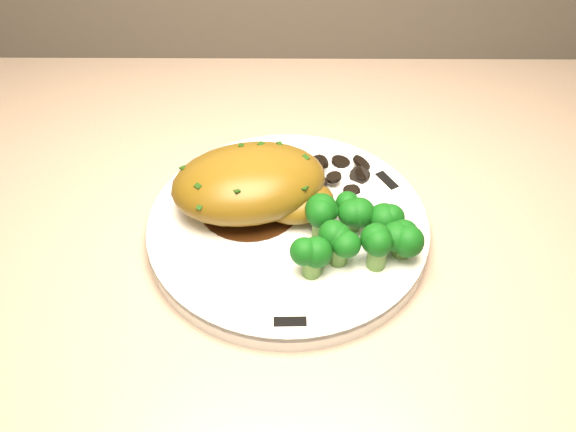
{
  "coord_description": "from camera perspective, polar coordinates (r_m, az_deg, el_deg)",
  "views": [
    {
      "loc": [
        0.38,
        1.18,
        1.46
      ],
      "look_at": [
        0.37,
        1.66,
        0.97
      ],
      "focal_mm": 45.0,
      "sensor_mm": 36.0,
      "label": 1
    }
  ],
  "objects": [
    {
      "name": "rim_accent_0",
      "position": [
        0.74,
        7.82,
        2.79
      ],
      "size": [
        0.02,
        0.03,
        0.0
      ],
      "primitive_type": "cube",
      "rotation": [
        0.0,
        0.0,
        2.12
      ],
      "color": "black",
      "rests_on": "plate"
    },
    {
      "name": "mushroom_pile",
      "position": [
        0.74,
        2.87,
        3.05
      ],
      "size": [
        0.08,
        0.06,
        0.02
      ],
      "color": "black",
      "rests_on": "plate"
    },
    {
      "name": "rim_accent_1",
      "position": [
        0.74,
        -7.98,
        2.63
      ],
      "size": [
        0.02,
        0.03,
        0.0
      ],
      "primitive_type": "cube",
      "rotation": [
        0.0,
        0.0,
        4.21
      ],
      "color": "black",
      "rests_on": "plate"
    },
    {
      "name": "broccoli_florets",
      "position": [
        0.66,
        5.39,
        -1.39
      ],
      "size": [
        0.11,
        0.08,
        0.04
      ],
      "rotation": [
        0.0,
        0.0,
        -0.28
      ],
      "color": "#5C8839",
      "rests_on": "plate"
    },
    {
      "name": "chicken_breast",
      "position": [
        0.69,
        -2.66,
        2.45
      ],
      "size": [
        0.17,
        0.13,
        0.06
      ],
      "rotation": [
        0.0,
        0.0,
        0.23
      ],
      "color": "brown",
      "rests_on": "plate"
    },
    {
      "name": "rim_accent_2",
      "position": [
        0.62,
        0.17,
        -8.37
      ],
      "size": [
        0.03,
        0.01,
        0.0
      ],
      "primitive_type": "cube",
      "rotation": [
        0.0,
        0.0,
        6.3
      ],
      "color": "black",
      "rests_on": "plate"
    },
    {
      "name": "gravy_pool",
      "position": [
        0.71,
        -3.03,
        0.91
      ],
      "size": [
        0.1,
        0.1,
        0.0
      ],
      "primitive_type": "cylinder",
      "color": "#381A0A",
      "rests_on": "plate"
    },
    {
      "name": "plate",
      "position": [
        0.7,
        0.0,
        -1.1
      ],
      "size": [
        0.29,
        0.29,
        0.02
      ],
      "primitive_type": "cylinder",
      "rotation": [
        0.0,
        0.0,
        -0.08
      ],
      "color": "white",
      "rests_on": "counter"
    }
  ]
}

